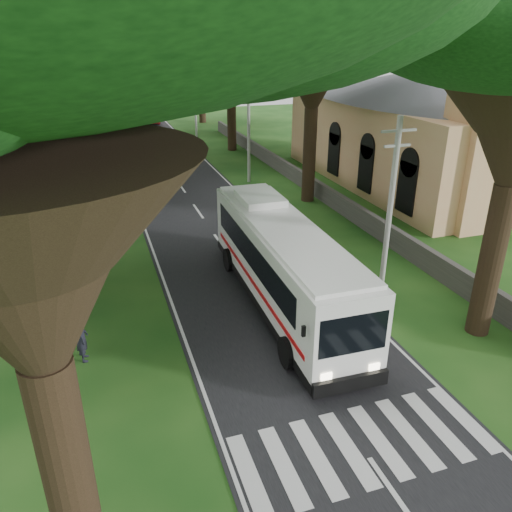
% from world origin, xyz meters
% --- Properties ---
extents(ground, '(140.00, 140.00, 0.00)m').
position_xyz_m(ground, '(0.00, 0.00, 0.00)').
color(ground, '#144012').
rests_on(ground, ground).
extents(road, '(8.00, 120.00, 0.04)m').
position_xyz_m(road, '(0.00, 25.00, 0.01)').
color(road, black).
rests_on(road, ground).
extents(crosswalk, '(8.00, 3.00, 0.01)m').
position_xyz_m(crosswalk, '(0.00, -2.00, 0.00)').
color(crosswalk, silver).
rests_on(crosswalk, ground).
extents(property_wall, '(0.35, 50.00, 1.20)m').
position_xyz_m(property_wall, '(9.00, 24.00, 0.60)').
color(property_wall, '#383533').
rests_on(property_wall, ground).
extents(church, '(14.00, 24.00, 11.60)m').
position_xyz_m(church, '(17.86, 21.55, 4.91)').
color(church, '#E4A16F').
rests_on(church, ground).
extents(pole_near, '(1.60, 0.24, 8.00)m').
position_xyz_m(pole_near, '(5.50, 6.00, 4.18)').
color(pole_near, gray).
rests_on(pole_near, ground).
extents(pole_mid, '(1.60, 0.24, 8.00)m').
position_xyz_m(pole_mid, '(5.50, 26.00, 4.18)').
color(pole_mid, gray).
rests_on(pole_mid, ground).
extents(pole_far, '(1.60, 0.24, 8.00)m').
position_xyz_m(pole_far, '(5.50, 46.00, 4.18)').
color(pole_far, gray).
rests_on(pole_far, ground).
extents(tree_l_mida, '(16.37, 16.37, 14.01)m').
position_xyz_m(tree_l_mida, '(-8.00, 12.00, 10.48)').
color(tree_l_mida, black).
rests_on(tree_l_mida, ground).
extents(tree_l_midb, '(14.48, 14.48, 14.07)m').
position_xyz_m(tree_l_midb, '(-7.50, 30.00, 10.89)').
color(tree_l_midb, black).
rests_on(tree_l_midb, ground).
extents(tree_l_far, '(16.12, 16.12, 16.59)m').
position_xyz_m(tree_l_far, '(-8.50, 48.00, 13.07)').
color(tree_l_far, black).
rests_on(tree_l_far, ground).
extents(tree_r_midb, '(14.67, 14.67, 14.22)m').
position_xyz_m(tree_r_midb, '(7.50, 38.00, 11.00)').
color(tree_r_midb, black).
rests_on(tree_r_midb, ground).
extents(tree_r_far, '(15.04, 15.04, 14.87)m').
position_xyz_m(tree_r_far, '(8.50, 56.00, 11.58)').
color(tree_r_far, black).
rests_on(tree_r_far, ground).
extents(coach_bus, '(3.22, 12.90, 3.79)m').
position_xyz_m(coach_bus, '(0.81, 6.53, 2.04)').
color(coach_bus, white).
rests_on(coach_bus, ground).
extents(distant_car_a, '(1.65, 3.72, 1.24)m').
position_xyz_m(distant_car_a, '(-0.80, 41.53, 0.65)').
color(distant_car_a, silver).
rests_on(distant_car_a, road).
extents(distant_car_c, '(2.37, 5.32, 1.52)m').
position_xyz_m(distant_car_c, '(1.80, 57.42, 0.79)').
color(distant_car_c, maroon).
rests_on(distant_car_c, road).
extents(pedestrian, '(0.44, 0.67, 1.83)m').
position_xyz_m(pedestrian, '(-7.52, 4.96, 0.92)').
color(pedestrian, black).
rests_on(pedestrian, ground).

